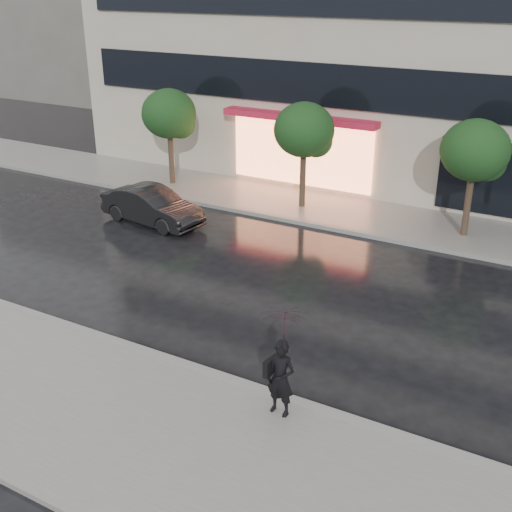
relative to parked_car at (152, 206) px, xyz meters
The scene contains 11 objects.
ground 9.20m from the parked_car, 40.84° to the right, with size 120.00×120.00×0.00m, color black.
sidewalk_near 11.58m from the parked_car, 53.11° to the right, with size 60.00×4.50×0.12m, color slate.
sidewalk_far 8.16m from the parked_car, 31.47° to the left, with size 60.00×3.50×0.12m, color slate.
curb_near 9.88m from the parked_car, 45.24° to the right, with size 60.00×0.25×0.14m, color gray.
curb_far 7.40m from the parked_car, 19.80° to the left, with size 60.00×0.25×0.14m, color gray.
bg_building_left 29.53m from the parked_car, 136.48° to the left, with size 14.00×10.00×12.00m, color #59544F.
tree_far_west 5.04m from the parked_car, 116.36° to the left, with size 2.20×2.20×3.99m.
tree_mid_west 6.12m from the parked_car, 45.20° to the left, with size 2.20×2.20×3.99m.
tree_mid_east 11.02m from the parked_car, 21.94° to the left, with size 2.20×2.20×3.99m.
parked_car is the anchor object (origin of this frame).
pedestrian_with_umbrella 11.76m from the parked_car, 39.80° to the right, with size 1.00×1.02×2.32m.
Camera 1 is at (6.71, -10.82, 8.08)m, focal length 45.00 mm.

